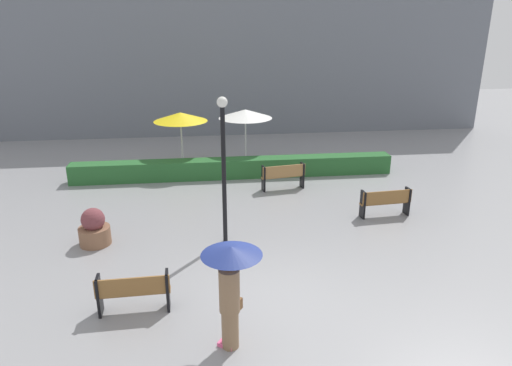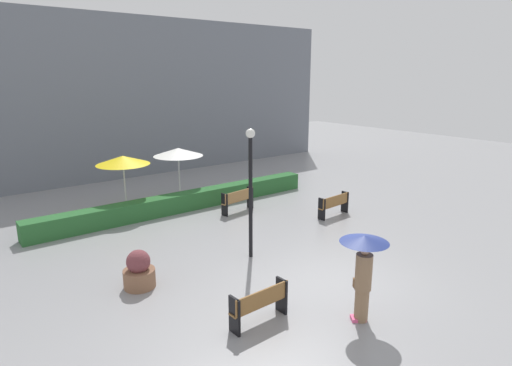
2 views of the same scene
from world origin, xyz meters
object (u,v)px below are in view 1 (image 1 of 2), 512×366
pedestrian_with_umbrella (231,280)px  planter_pot (94,229)px  patio_umbrella_yellow (180,117)px  bench_back_row (283,175)px  bench_near_left (133,291)px  patio_umbrella_white (245,114)px  bench_far_right (386,201)px  lamp_post (223,156)px

pedestrian_with_umbrella → planter_pot: (-3.41, 4.63, -0.94)m
planter_pot → patio_umbrella_yellow: size_ratio=0.44×
bench_back_row → patio_umbrella_yellow: (-3.67, 2.81, 1.63)m
bench_back_row → bench_near_left: (-4.40, -7.01, -0.04)m
bench_near_left → patio_umbrella_white: (3.34, 10.06, 1.69)m
bench_far_right → planter_pot: size_ratio=1.55×
pedestrian_with_umbrella → lamp_post: lamp_post is taller
pedestrian_with_umbrella → planter_pot: 5.83m
bench_back_row → planter_pot: bearing=-148.0°
bench_back_row → lamp_post: 4.92m
pedestrian_with_umbrella → lamp_post: bearing=88.3°
bench_near_left → patio_umbrella_white: bearing=71.6°
pedestrian_with_umbrella → patio_umbrella_white: 11.46m
bench_far_right → planter_pot: bearing=-174.2°
bench_far_right → bench_near_left: bearing=-149.4°
planter_pot → patio_umbrella_white: bearing=54.4°
patio_umbrella_white → bench_back_row: bearing=-70.9°
patio_umbrella_yellow → patio_umbrella_white: patio_umbrella_white is taller
lamp_post → patio_umbrella_yellow: 6.85m
bench_near_left → bench_back_row: bearing=57.9°
pedestrian_with_umbrella → patio_umbrella_white: (1.40, 11.35, 0.80)m
pedestrian_with_umbrella → patio_umbrella_yellow: (-1.21, 11.10, 0.79)m
bench_near_left → lamp_post: size_ratio=0.38×
lamp_post → patio_umbrella_yellow: bearing=101.3°
patio_umbrella_yellow → patio_umbrella_white: 2.62m
patio_umbrella_yellow → bench_far_right: bearing=-41.2°
bench_near_left → patio_umbrella_yellow: patio_umbrella_yellow is taller
pedestrian_with_umbrella → lamp_post: 4.51m
bench_near_left → patio_umbrella_white: size_ratio=0.64×
bench_back_row → patio_umbrella_white: patio_umbrella_white is taller
bench_far_right → bench_near_left: size_ratio=1.07×
bench_back_row → patio_umbrella_yellow: patio_umbrella_yellow is taller
bench_far_right → patio_umbrella_white: 7.16m
planter_pot → patio_umbrella_yellow: 7.05m
bench_back_row → pedestrian_with_umbrella: size_ratio=0.79×
bench_near_left → planter_pot: size_ratio=1.46×
bench_far_right → bench_back_row: (-2.72, 2.79, 0.04)m
lamp_post → bench_near_left: bearing=-123.9°
bench_back_row → bench_far_right: bearing=-45.7°
bench_far_right → planter_pot: 8.64m
planter_pot → patio_umbrella_white: 8.45m
pedestrian_with_umbrella → patio_umbrella_white: patio_umbrella_white is taller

